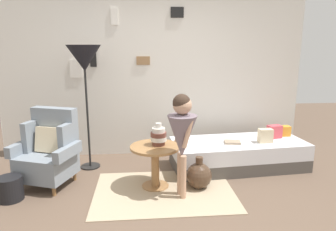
{
  "coord_description": "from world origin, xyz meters",
  "views": [
    {
      "loc": [
        -0.2,
        -2.95,
        1.74
      ],
      "look_at": [
        0.15,
        0.95,
        0.85
      ],
      "focal_mm": 32.67,
      "sensor_mm": 36.0,
      "label": 1
    }
  ],
  "objects_px": {
    "daybed": "(238,154)",
    "person_child": "(182,132)",
    "book_on_daybed": "(232,142)",
    "side_table": "(155,157)",
    "floor_lamp": "(84,61)",
    "vase_striped": "(159,136)",
    "armchair": "(49,151)",
    "magazine_basket": "(10,189)",
    "demijohn_near": "(199,175)"
  },
  "relations": [
    {
      "from": "side_table",
      "to": "vase_striped",
      "type": "xyz_separation_m",
      "value": [
        0.05,
        0.04,
        0.26
      ]
    },
    {
      "from": "daybed",
      "to": "book_on_daybed",
      "type": "xyz_separation_m",
      "value": [
        -0.12,
        -0.09,
        0.22
      ]
    },
    {
      "from": "armchair",
      "to": "book_on_daybed",
      "type": "bearing_deg",
      "value": 5.15
    },
    {
      "from": "book_on_daybed",
      "to": "person_child",
      "type": "bearing_deg",
      "value": -138.16
    },
    {
      "from": "vase_striped",
      "to": "person_child",
      "type": "distance_m",
      "value": 0.43
    },
    {
      "from": "daybed",
      "to": "person_child",
      "type": "bearing_deg",
      "value": -138.68
    },
    {
      "from": "side_table",
      "to": "demijohn_near",
      "type": "distance_m",
      "value": 0.59
    },
    {
      "from": "side_table",
      "to": "demijohn_near",
      "type": "relative_size",
      "value": 1.51
    },
    {
      "from": "floor_lamp",
      "to": "book_on_daybed",
      "type": "distance_m",
      "value": 2.35
    },
    {
      "from": "side_table",
      "to": "book_on_daybed",
      "type": "height_order",
      "value": "side_table"
    },
    {
      "from": "floor_lamp",
      "to": "magazine_basket",
      "type": "xyz_separation_m",
      "value": [
        -0.76,
        -0.93,
        -1.4
      ]
    },
    {
      "from": "daybed",
      "to": "side_table",
      "type": "distance_m",
      "value": 1.37
    },
    {
      "from": "person_child",
      "to": "book_on_daybed",
      "type": "xyz_separation_m",
      "value": [
        0.82,
        0.74,
        -0.38
      ]
    },
    {
      "from": "person_child",
      "to": "magazine_basket",
      "type": "bearing_deg",
      "value": 177.24
    },
    {
      "from": "daybed",
      "to": "vase_striped",
      "type": "xyz_separation_m",
      "value": [
        -1.19,
        -0.51,
        0.46
      ]
    },
    {
      "from": "vase_striped",
      "to": "floor_lamp",
      "type": "height_order",
      "value": "floor_lamp"
    },
    {
      "from": "floor_lamp",
      "to": "demijohn_near",
      "type": "height_order",
      "value": "floor_lamp"
    },
    {
      "from": "daybed",
      "to": "side_table",
      "type": "bearing_deg",
      "value": -156.26
    },
    {
      "from": "book_on_daybed",
      "to": "floor_lamp",
      "type": "bearing_deg",
      "value": 172.01
    },
    {
      "from": "side_table",
      "to": "demijohn_near",
      "type": "bearing_deg",
      "value": -8.17
    },
    {
      "from": "armchair",
      "to": "side_table",
      "type": "relative_size",
      "value": 1.57
    },
    {
      "from": "book_on_daybed",
      "to": "demijohn_near",
      "type": "relative_size",
      "value": 0.54
    },
    {
      "from": "magazine_basket",
      "to": "book_on_daybed",
      "type": "bearing_deg",
      "value": 12.89
    },
    {
      "from": "floor_lamp",
      "to": "person_child",
      "type": "height_order",
      "value": "floor_lamp"
    },
    {
      "from": "vase_striped",
      "to": "book_on_daybed",
      "type": "distance_m",
      "value": 1.17
    },
    {
      "from": "armchair",
      "to": "daybed",
      "type": "bearing_deg",
      "value": 6.99
    },
    {
      "from": "side_table",
      "to": "magazine_basket",
      "type": "relative_size",
      "value": 2.2
    },
    {
      "from": "person_child",
      "to": "armchair",
      "type": "bearing_deg",
      "value": 162.51
    },
    {
      "from": "armchair",
      "to": "side_table",
      "type": "distance_m",
      "value": 1.36
    },
    {
      "from": "floor_lamp",
      "to": "demijohn_near",
      "type": "relative_size",
      "value": 4.31
    },
    {
      "from": "side_table",
      "to": "magazine_basket",
      "type": "height_order",
      "value": "side_table"
    },
    {
      "from": "daybed",
      "to": "book_on_daybed",
      "type": "height_order",
      "value": "book_on_daybed"
    },
    {
      "from": "floor_lamp",
      "to": "demijohn_near",
      "type": "bearing_deg",
      "value": -29.07
    },
    {
      "from": "daybed",
      "to": "side_table",
      "type": "height_order",
      "value": "side_table"
    },
    {
      "from": "vase_striped",
      "to": "magazine_basket",
      "type": "relative_size",
      "value": 1.0
    },
    {
      "from": "vase_striped",
      "to": "demijohn_near",
      "type": "distance_m",
      "value": 0.71
    },
    {
      "from": "side_table",
      "to": "floor_lamp",
      "type": "xyz_separation_m",
      "value": [
        -0.92,
        0.74,
        1.14
      ]
    },
    {
      "from": "armchair",
      "to": "person_child",
      "type": "bearing_deg",
      "value": -17.49
    },
    {
      "from": "person_child",
      "to": "daybed",
      "type": "bearing_deg",
      "value": 41.32
    },
    {
      "from": "demijohn_near",
      "to": "vase_striped",
      "type": "bearing_deg",
      "value": 167.16
    },
    {
      "from": "daybed",
      "to": "person_child",
      "type": "height_order",
      "value": "person_child"
    },
    {
      "from": "armchair",
      "to": "book_on_daybed",
      "type": "height_order",
      "value": "armchair"
    },
    {
      "from": "vase_striped",
      "to": "book_on_daybed",
      "type": "xyz_separation_m",
      "value": [
        1.07,
        0.42,
        -0.24
      ]
    },
    {
      "from": "armchair",
      "to": "demijohn_near",
      "type": "height_order",
      "value": "armchair"
    },
    {
      "from": "armchair",
      "to": "daybed",
      "type": "xyz_separation_m",
      "value": [
        2.58,
        0.32,
        -0.24
      ]
    },
    {
      "from": "floor_lamp",
      "to": "demijohn_near",
      "type": "distance_m",
      "value": 2.17
    },
    {
      "from": "floor_lamp",
      "to": "book_on_daybed",
      "type": "xyz_separation_m",
      "value": [
        2.04,
        -0.29,
        -1.12
      ]
    },
    {
      "from": "person_child",
      "to": "magazine_basket",
      "type": "relative_size",
      "value": 4.39
    },
    {
      "from": "book_on_daybed",
      "to": "magazine_basket",
      "type": "bearing_deg",
      "value": -167.11
    },
    {
      "from": "side_table",
      "to": "vase_striped",
      "type": "bearing_deg",
      "value": 37.43
    }
  ]
}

